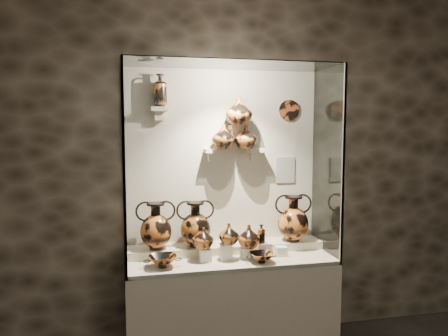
# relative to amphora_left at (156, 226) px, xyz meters

# --- Properties ---
(wall_back) EXTENTS (5.00, 0.02, 3.20)m
(wall_back) POSITION_rel_amphora_left_xyz_m (0.60, 0.19, 0.51)
(wall_back) COLOR #2E261D
(wall_back) RESTS_ON ground
(plinth) EXTENTS (1.70, 0.60, 0.80)m
(plinth) POSITION_rel_amphora_left_xyz_m (0.60, -0.13, -0.69)
(plinth) COLOR beige
(plinth) RESTS_ON floor
(front_tier) EXTENTS (1.68, 0.58, 0.03)m
(front_tier) POSITION_rel_amphora_left_xyz_m (0.60, -0.13, -0.28)
(front_tier) COLOR beige
(front_tier) RESTS_ON plinth
(rear_tier) EXTENTS (1.70, 0.25, 0.10)m
(rear_tier) POSITION_rel_amphora_left_xyz_m (0.60, 0.04, -0.24)
(rear_tier) COLOR beige
(rear_tier) RESTS_ON plinth
(back_panel) EXTENTS (1.70, 0.03, 1.60)m
(back_panel) POSITION_rel_amphora_left_xyz_m (0.60, 0.18, 0.51)
(back_panel) COLOR beige
(back_panel) RESTS_ON plinth
(glass_front) EXTENTS (1.70, 0.01, 1.60)m
(glass_front) POSITION_rel_amphora_left_xyz_m (0.60, -0.43, 0.51)
(glass_front) COLOR white
(glass_front) RESTS_ON plinth
(glass_left) EXTENTS (0.01, 0.60, 1.60)m
(glass_left) POSITION_rel_amphora_left_xyz_m (-0.25, -0.13, 0.51)
(glass_left) COLOR white
(glass_left) RESTS_ON plinth
(glass_right) EXTENTS (0.01, 0.60, 1.60)m
(glass_right) POSITION_rel_amphora_left_xyz_m (1.45, -0.13, 0.51)
(glass_right) COLOR white
(glass_right) RESTS_ON plinth
(glass_top) EXTENTS (1.70, 0.60, 0.01)m
(glass_top) POSITION_rel_amphora_left_xyz_m (0.60, -0.13, 1.30)
(glass_top) COLOR white
(glass_top) RESTS_ON back_panel
(frame_post_left) EXTENTS (0.02, 0.02, 1.60)m
(frame_post_left) POSITION_rel_amphora_left_xyz_m (-0.24, -0.42, 0.51)
(frame_post_left) COLOR gray
(frame_post_left) RESTS_ON plinth
(frame_post_right) EXTENTS (0.02, 0.02, 1.60)m
(frame_post_right) POSITION_rel_amphora_left_xyz_m (1.44, -0.42, 0.51)
(frame_post_right) COLOR gray
(frame_post_right) RESTS_ON plinth
(pedestal_a) EXTENTS (0.09, 0.09, 0.10)m
(pedestal_a) POSITION_rel_amphora_left_xyz_m (0.38, -0.18, -0.21)
(pedestal_a) COLOR silver
(pedestal_a) RESTS_ON front_tier
(pedestal_b) EXTENTS (0.09, 0.09, 0.13)m
(pedestal_b) POSITION_rel_amphora_left_xyz_m (0.55, -0.18, -0.20)
(pedestal_b) COLOR silver
(pedestal_b) RESTS_ON front_tier
(pedestal_c) EXTENTS (0.09, 0.09, 0.09)m
(pedestal_c) POSITION_rel_amphora_left_xyz_m (0.72, -0.18, -0.22)
(pedestal_c) COLOR silver
(pedestal_c) RESTS_ON front_tier
(pedestal_d) EXTENTS (0.09, 0.09, 0.12)m
(pedestal_d) POSITION_rel_amphora_left_xyz_m (0.88, -0.18, -0.20)
(pedestal_d) COLOR silver
(pedestal_d) RESTS_ON front_tier
(pedestal_e) EXTENTS (0.09, 0.09, 0.08)m
(pedestal_e) POSITION_rel_amphora_left_xyz_m (1.02, -0.18, -0.22)
(pedestal_e) COLOR silver
(pedestal_e) RESTS_ON front_tier
(bracket_ul) EXTENTS (0.14, 0.12, 0.04)m
(bracket_ul) POSITION_rel_amphora_left_xyz_m (0.05, 0.11, 0.96)
(bracket_ul) COLOR beige
(bracket_ul) RESTS_ON back_panel
(bracket_ca) EXTENTS (0.14, 0.12, 0.04)m
(bracket_ca) POSITION_rel_amphora_left_xyz_m (0.50, 0.11, 0.61)
(bracket_ca) COLOR beige
(bracket_ca) RESTS_ON back_panel
(bracket_cb) EXTENTS (0.10, 0.12, 0.04)m
(bracket_cb) POSITION_rel_amphora_left_xyz_m (0.70, 0.11, 0.81)
(bracket_cb) COLOR beige
(bracket_cb) RESTS_ON back_panel
(bracket_cc) EXTENTS (0.14, 0.12, 0.04)m
(bracket_cc) POSITION_rel_amphora_left_xyz_m (0.88, 0.11, 0.61)
(bracket_cc) COLOR beige
(bracket_cc) RESTS_ON back_panel
(amphora_left) EXTENTS (0.37, 0.37, 0.39)m
(amphora_left) POSITION_rel_amphora_left_xyz_m (0.00, 0.00, 0.00)
(amphora_left) COLOR #C86626
(amphora_left) RESTS_ON rear_tier
(amphora_mid) EXTENTS (0.39, 0.39, 0.38)m
(amphora_mid) POSITION_rel_amphora_left_xyz_m (0.33, 0.00, -0.00)
(amphora_mid) COLOR #A6531D
(amphora_mid) RESTS_ON rear_tier
(amphora_right) EXTENTS (0.42, 0.42, 0.40)m
(amphora_right) POSITION_rel_amphora_left_xyz_m (1.19, -0.01, 0.01)
(amphora_right) COLOR #C86626
(amphora_right) RESTS_ON rear_tier
(jug_a) EXTENTS (0.20, 0.20, 0.18)m
(jug_a) POSITION_rel_amphora_left_xyz_m (0.36, -0.18, -0.07)
(jug_a) COLOR #C86626
(jug_a) RESTS_ON pedestal_a
(jug_b) EXTENTS (0.20, 0.20, 0.17)m
(jug_b) POSITION_rel_amphora_left_xyz_m (0.57, -0.20, -0.05)
(jug_b) COLOR #A6531D
(jug_b) RESTS_ON pedestal_b
(jug_c) EXTENTS (0.23, 0.23, 0.19)m
(jug_c) POSITION_rel_amphora_left_xyz_m (0.74, -0.20, -0.08)
(jug_c) COLOR #C86626
(jug_c) RESTS_ON pedestal_c
(lekythos_small) EXTENTS (0.08, 0.08, 0.18)m
(lekythos_small) POSITION_rel_amphora_left_xyz_m (0.85, -0.19, -0.06)
(lekythos_small) COLOR #A6531D
(lekythos_small) RESTS_ON pedestal_d
(kylix_left) EXTENTS (0.34, 0.31, 0.11)m
(kylix_left) POSITION_rel_amphora_left_xyz_m (0.03, -0.27, -0.21)
(kylix_left) COLOR #A6531D
(kylix_left) RESTS_ON front_tier
(kylix_right) EXTENTS (0.26, 0.23, 0.10)m
(kylix_right) POSITION_rel_amphora_left_xyz_m (0.81, -0.32, -0.22)
(kylix_right) COLOR #C86626
(kylix_right) RESTS_ON front_tier
(lekythos_tall) EXTENTS (0.13, 0.13, 0.30)m
(lekythos_tall) POSITION_rel_amphora_left_xyz_m (0.06, 0.09, 1.12)
(lekythos_tall) COLOR #C86626
(lekythos_tall) RESTS_ON bracket_ul
(ovoid_vase_a) EXTENTS (0.23, 0.23, 0.21)m
(ovoid_vase_a) POSITION_rel_amphora_left_xyz_m (0.58, 0.06, 0.73)
(ovoid_vase_a) COLOR #A6531D
(ovoid_vase_a) RESTS_ON bracket_ca
(ovoid_vase_b) EXTENTS (0.29, 0.29, 0.24)m
(ovoid_vase_b) POSITION_rel_amphora_left_xyz_m (0.71, 0.04, 0.94)
(ovoid_vase_b) COLOR #A6531D
(ovoid_vase_b) RESTS_ON bracket_cb
(ovoid_vase_c) EXTENTS (0.24, 0.24, 0.20)m
(ovoid_vase_c) POSITION_rel_amphora_left_xyz_m (0.78, 0.06, 0.72)
(ovoid_vase_c) COLOR #A6531D
(ovoid_vase_c) RESTS_ON bracket_cc
(wall_plate) EXTENTS (0.19, 0.02, 0.19)m
(wall_plate) POSITION_rel_amphora_left_xyz_m (1.20, 0.15, 0.95)
(wall_plate) COLOR #9F451F
(wall_plate) RESTS_ON back_panel
(info_placard) EXTENTS (0.17, 0.01, 0.23)m
(info_placard) POSITION_rel_amphora_left_xyz_m (1.18, 0.16, 0.42)
(info_placard) COLOR beige
(info_placard) RESTS_ON back_panel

